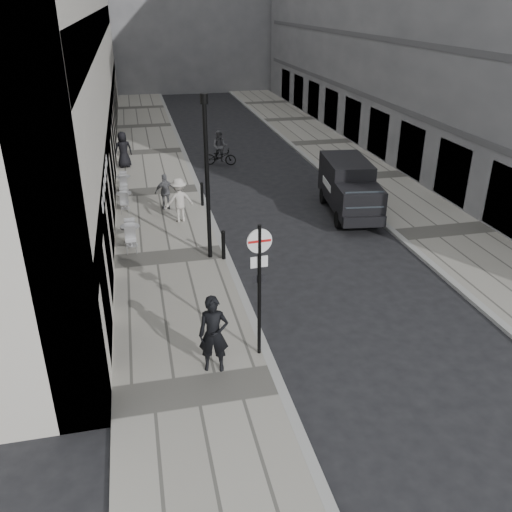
{
  "coord_description": "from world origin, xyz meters",
  "views": [
    {
      "loc": [
        -2.9,
        -7.7,
        8.62
      ],
      "look_at": [
        0.44,
        7.06,
        1.4
      ],
      "focal_mm": 38.0,
      "sensor_mm": 36.0,
      "label": 1
    }
  ],
  "objects_px": {
    "cyclist": "(220,152)",
    "sign_post": "(259,274)",
    "walking_man": "(214,334)",
    "lamppost": "(207,171)",
    "panel_van": "(349,185)"
  },
  "relations": [
    {
      "from": "cyclist",
      "to": "sign_post",
      "type": "bearing_deg",
      "value": -78.5
    },
    {
      "from": "cyclist",
      "to": "walking_man",
      "type": "bearing_deg",
      "value": -82.1
    },
    {
      "from": "sign_post",
      "to": "lamppost",
      "type": "xyz_separation_m",
      "value": [
        -0.4,
        6.14,
        0.86
      ]
    },
    {
      "from": "panel_van",
      "to": "sign_post",
      "type": "bearing_deg",
      "value": -115.8
    },
    {
      "from": "panel_van",
      "to": "cyclist",
      "type": "relative_size",
      "value": 2.55
    },
    {
      "from": "walking_man",
      "to": "sign_post",
      "type": "relative_size",
      "value": 0.56
    },
    {
      "from": "panel_van",
      "to": "lamppost",
      "type": "bearing_deg",
      "value": -145.57
    },
    {
      "from": "walking_man",
      "to": "cyclist",
      "type": "distance_m",
      "value": 19.04
    },
    {
      "from": "panel_van",
      "to": "walking_man",
      "type": "bearing_deg",
      "value": -119.58
    },
    {
      "from": "lamppost",
      "to": "panel_van",
      "type": "bearing_deg",
      "value": 27.11
    },
    {
      "from": "sign_post",
      "to": "panel_van",
      "type": "distance_m",
      "value": 11.44
    },
    {
      "from": "walking_man",
      "to": "lamppost",
      "type": "bearing_deg",
      "value": 94.66
    },
    {
      "from": "lamppost",
      "to": "cyclist",
      "type": "height_order",
      "value": "lamppost"
    },
    {
      "from": "walking_man",
      "to": "sign_post",
      "type": "height_order",
      "value": "sign_post"
    },
    {
      "from": "walking_man",
      "to": "lamppost",
      "type": "height_order",
      "value": "lamppost"
    }
  ]
}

